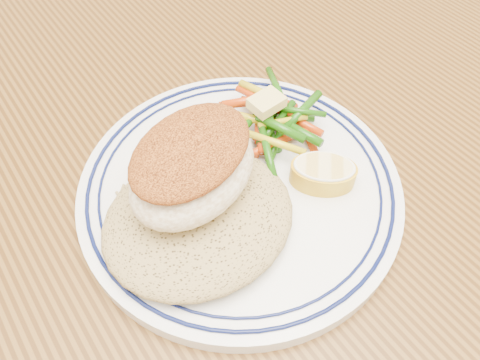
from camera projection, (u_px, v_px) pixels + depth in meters
name	position (u px, v px, depth m)	size (l,w,h in m)	color
dining_table	(242.00, 223.00, 0.49)	(1.50, 0.90, 0.75)	#45290D
plate	(240.00, 188.00, 0.39)	(0.26, 0.26, 0.02)	white
rice_pilaf	(198.00, 216.00, 0.35)	(0.15, 0.13, 0.03)	#967E4B
fish_fillet	(192.00, 166.00, 0.33)	(0.13, 0.11, 0.05)	white
vegetable_pile	(272.00, 119.00, 0.41)	(0.10, 0.11, 0.03)	#194E09
butter_pat	(267.00, 103.00, 0.39)	(0.03, 0.02, 0.01)	#E4D06F
lemon_wedge	(323.00, 173.00, 0.38)	(0.07, 0.07, 0.02)	gold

